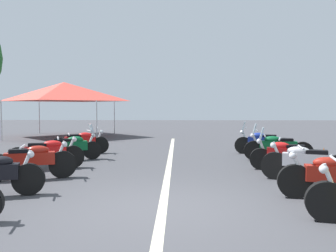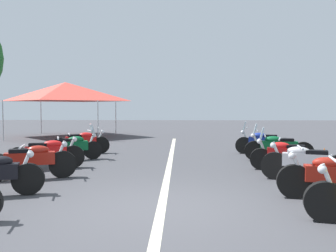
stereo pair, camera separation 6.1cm
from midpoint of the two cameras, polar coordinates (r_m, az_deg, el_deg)
ground_plane at (r=6.26m, az=-1.17°, el=-13.24°), size 80.00×80.00×0.00m
lane_centre_stripe at (r=9.95m, az=-0.10°, el=-7.05°), size 18.91×0.16×0.01m
motorcycle_left_row_2 at (r=9.12m, az=-21.66°, el=-5.26°), size 0.96×2.10×1.02m
motorcycle_left_row_3 at (r=10.48m, az=-19.35°, el=-4.19°), size 0.92×2.04×1.01m
motorcycle_left_row_4 at (r=11.91m, az=-15.72°, el=-3.27°), size 1.08×1.92×1.20m
motorcycle_left_row_5 at (r=13.51m, az=-14.16°, el=-2.51°), size 0.76×2.09×0.99m
motorcycle_right_row_1 at (r=7.35m, az=25.52°, el=-7.37°), size 0.77×2.16×1.01m
motorcycle_right_row_2 at (r=8.91m, az=21.32°, el=-5.46°), size 0.93×2.03×1.01m
motorcycle_right_row_3 at (r=10.20m, az=18.43°, el=-4.39°), size 0.78×1.98×1.19m
motorcycle_right_row_4 at (r=11.93m, az=17.21°, el=-3.23°), size 0.76×2.17×1.21m
motorcycle_right_row_5 at (r=13.43m, az=15.02°, el=-2.52°), size 0.85×2.07×1.21m
traffic_cone_2 at (r=10.89m, az=23.89°, el=-4.90°), size 0.36×0.36×0.61m
event_tent at (r=21.35m, az=-16.68°, el=5.39°), size 5.52×5.52×3.20m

